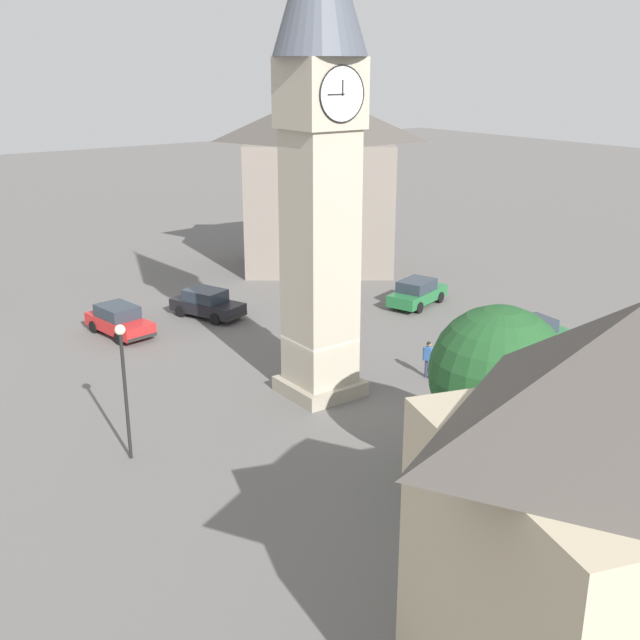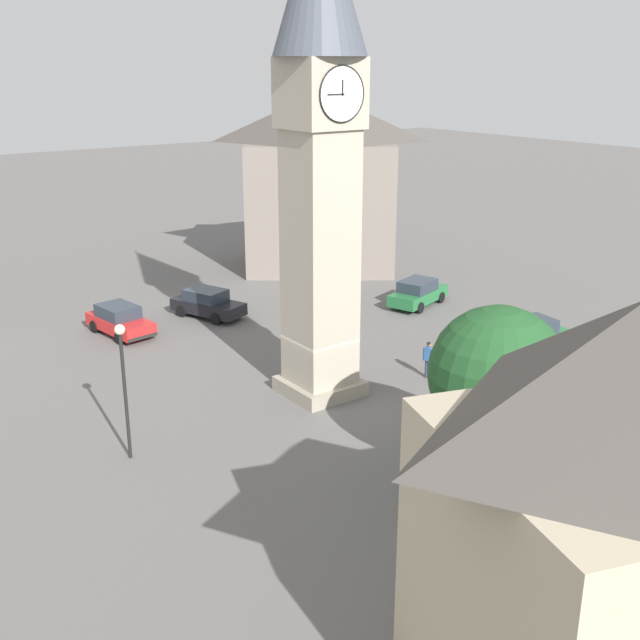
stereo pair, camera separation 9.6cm
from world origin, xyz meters
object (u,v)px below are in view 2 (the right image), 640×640
object	(u,v)px
car_red_corner	(208,303)
car_white_side	(418,293)
lamp_post	(123,370)
road_sign	(295,316)
building_shop_left	(320,181)
building_corner_back	(618,531)
car_silver_kerb	(120,320)
pedestrian	(429,356)
clock_tower	(320,117)
tree	(497,375)
car_blue_kerb	(529,335)

from	to	relation	value
car_red_corner	car_white_side	world-z (taller)	same
lamp_post	road_sign	distance (m)	11.68
building_shop_left	road_sign	bearing A→B (deg)	49.93
building_corner_back	car_silver_kerb	bearing A→B (deg)	-93.30
building_shop_left	road_sign	distance (m)	17.03
road_sign	pedestrian	bearing A→B (deg)	117.56
clock_tower	car_white_side	size ratio (longest dim) A/B	4.34
pedestrian	building_corner_back	size ratio (longest dim) A/B	0.18
car_red_corner	tree	size ratio (longest dim) A/B	0.72
road_sign	building_corner_back	bearing A→B (deg)	71.25
car_silver_kerb	car_blue_kerb	bearing A→B (deg)	137.72
car_silver_kerb	pedestrian	world-z (taller)	pedestrian
car_white_side	tree	world-z (taller)	tree
car_white_side	building_corner_back	xyz separation A→B (m)	(17.37, 23.98, 4.04)
pedestrian	building_corner_back	world-z (taller)	building_corner_back
car_blue_kerb	building_corner_back	world-z (taller)	building_corner_back
car_silver_kerb	tree	bearing A→B (deg)	100.57
car_blue_kerb	car_silver_kerb	world-z (taller)	same
pedestrian	building_shop_left	world-z (taller)	building_shop_left
car_red_corner	road_sign	distance (m)	7.64
building_shop_left	road_sign	xyz separation A→B (m)	(10.66, 12.68, -3.95)
pedestrian	building_shop_left	bearing A→B (deg)	-112.32
tree	road_sign	xyz separation A→B (m)	(-1.70, -13.74, -2.05)
building_shop_left	car_blue_kerb	bearing A→B (deg)	86.21
car_blue_kerb	road_sign	world-z (taller)	road_sign
clock_tower	car_red_corner	size ratio (longest dim) A/B	4.33
clock_tower	building_shop_left	xyz separation A→B (m)	(-12.40, -17.03, -5.42)
car_silver_kerb	lamp_post	world-z (taller)	lamp_post
car_white_side	lamp_post	xyz separation A→B (m)	(20.46, 7.31, 2.56)
clock_tower	tree	xyz separation A→B (m)	(-0.03, 9.39, -7.31)
pedestrian	car_red_corner	bearing A→B (deg)	-74.40
lamp_post	building_corner_back	bearing A→B (deg)	100.52
car_blue_kerb	pedestrian	size ratio (longest dim) A/B	2.55
lamp_post	car_blue_kerb	bearing A→B (deg)	176.70
car_red_corner	car_silver_kerb	bearing A→B (deg)	-0.59
car_blue_kerb	lamp_post	bearing A→B (deg)	-3.30
pedestrian	building_shop_left	distance (m)	20.61
building_corner_back	lamp_post	bearing A→B (deg)	-79.48
clock_tower	pedestrian	distance (m)	11.42
car_silver_kerb	building_corner_back	xyz separation A→B (m)	(1.68, 29.25, 4.04)
tree	building_corner_back	bearing A→B (deg)	54.52
car_silver_kerb	building_corner_back	size ratio (longest dim) A/B	0.46
lamp_post	road_sign	size ratio (longest dim) A/B	1.77
car_blue_kerb	road_sign	size ratio (longest dim) A/B	1.54
clock_tower	car_silver_kerb	distance (m)	16.37
car_blue_kerb	building_corner_back	size ratio (longest dim) A/B	0.46
pedestrian	building_shop_left	xyz separation A→B (m)	(-7.61, -18.53, 4.84)
building_shop_left	tree	bearing A→B (deg)	64.92
building_shop_left	road_sign	size ratio (longest dim) A/B	4.40
clock_tower	car_blue_kerb	distance (m)	15.42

